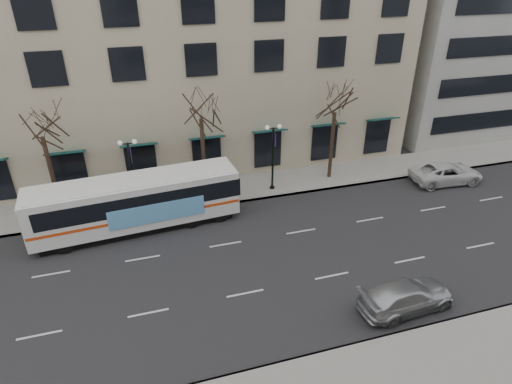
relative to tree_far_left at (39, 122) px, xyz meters
name	(u,v)px	position (x,y,z in m)	size (l,w,h in m)	color
ground	(235,267)	(10.00, -8.80, -6.70)	(160.00, 160.00, 0.00)	black
sidewalk_far	(269,184)	(15.00, 0.20, -6.62)	(80.00, 4.00, 0.15)	gray
building_hotel	(147,6)	(8.00, 12.20, 5.30)	(40.00, 20.00, 24.00)	tan
tree_far_left	(39,122)	(0.00, 0.00, 0.00)	(3.60, 3.60, 8.34)	black
tree_far_mid	(200,105)	(10.00, 0.00, 0.21)	(3.60, 3.60, 8.55)	black
tree_far_right	(336,100)	(20.00, 0.00, -0.28)	(3.60, 3.60, 8.06)	black
lamp_post_left	(132,171)	(5.01, -0.60, -3.75)	(1.22, 0.45, 5.21)	black
lamp_post_right	(273,154)	(15.01, -0.60, -3.75)	(1.22, 0.45, 5.21)	black
city_bus	(138,201)	(5.14, -3.00, -4.77)	(13.19, 3.87, 3.53)	white
silver_car	(407,296)	(17.47, -14.37, -5.97)	(2.05, 5.05, 1.46)	#AFB3B7
white_pickup	(446,173)	(28.49, -3.19, -5.92)	(2.58, 5.59, 1.55)	silver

